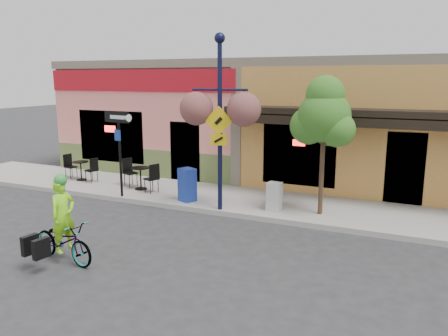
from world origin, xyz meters
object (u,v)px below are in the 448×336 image
newspaper_box_grey (274,196)px  street_tree (323,146)px  cyclist_rider (64,227)px  newspaper_box_blue (187,185)px  lamp_post (220,124)px  bicycle (63,241)px  one_way_sign (120,155)px  building (296,117)px

newspaper_box_grey → street_tree: street_tree is taller
cyclist_rider → street_tree: street_tree is taller
newspaper_box_grey → street_tree: (1.26, 0.21, 1.50)m
newspaper_box_blue → newspaper_box_grey: 2.72m
lamp_post → street_tree: bearing=5.5°
cyclist_rider → bicycle: bearing=98.3°
lamp_post → bicycle: bearing=-120.7°
one_way_sign → cyclist_rider: bearing=-57.8°
one_way_sign → newspaper_box_blue: 2.35m
bicycle → lamp_post: lamp_post is taller
street_tree → one_way_sign: bearing=-173.1°
cyclist_rider → newspaper_box_grey: cyclist_rider is taller
building → newspaper_box_grey: building is taller
building → newspaper_box_grey: size_ratio=22.46×
bicycle → cyclist_rider: size_ratio=1.10×
one_way_sign → newspaper_box_blue: one_way_sign is taller
cyclist_rider → newspaper_box_blue: size_ratio=1.54×
lamp_post → street_tree: lamp_post is taller
building → newspaper_box_blue: (-1.62, -6.46, -1.59)m
street_tree → newspaper_box_blue: bearing=-174.9°
bicycle → street_tree: 6.89m
building → newspaper_box_blue: 6.85m
bicycle → cyclist_rider: bearing=-81.7°
building → one_way_sign: bearing=-118.9°
cyclist_rider → street_tree: (4.31, 5.09, 1.28)m
one_way_sign → street_tree: 6.21m
newspaper_box_blue → newspaper_box_grey: (2.72, 0.14, -0.10)m
bicycle → cyclist_rider: (0.05, 0.00, 0.33)m
cyclist_rider → lamp_post: lamp_post is taller
lamp_post → one_way_sign: 3.60m
building → cyclist_rider: bearing=-99.9°
newspaper_box_grey → street_tree: size_ratio=0.21×
newspaper_box_grey → building: bearing=102.9°
one_way_sign → newspaper_box_grey: one_way_sign is taller
newspaper_box_blue → street_tree: 4.23m
cyclist_rider → newspaper_box_grey: (3.05, 4.88, -0.22)m
cyclist_rider → street_tree: 6.79m
street_tree → bicycle: bearing=-130.6°
building → street_tree: (2.36, -6.10, -0.19)m
cyclist_rider → street_tree: size_ratio=0.41×
building → street_tree: building is taller
cyclist_rider → street_tree: bearing=-31.9°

